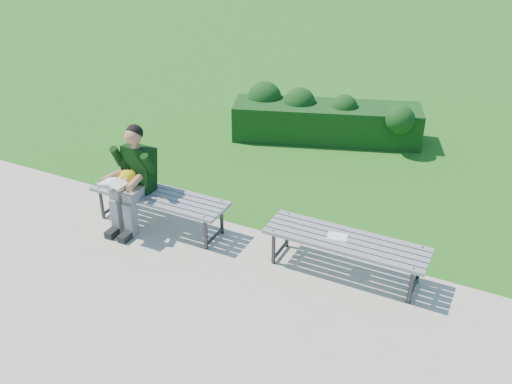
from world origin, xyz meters
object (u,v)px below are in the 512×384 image
(bench_left, at_px, (159,198))
(paper_sheet, at_px, (337,237))
(hedge, at_px, (322,117))
(seated_boy, at_px, (133,175))
(bench_right, at_px, (346,243))

(bench_left, distance_m, paper_sheet, 2.30)
(hedge, height_order, bench_left, hedge)
(seated_boy, relative_size, paper_sheet, 5.27)
(bench_right, bearing_deg, paper_sheet, -180.00)
(bench_left, relative_size, seated_boy, 1.37)
(paper_sheet, bearing_deg, seated_boy, -175.93)
(seated_boy, bearing_deg, hedge, 73.28)
(bench_left, relative_size, paper_sheet, 7.22)
(hedge, bearing_deg, bench_left, -102.63)
(seated_boy, distance_m, paper_sheet, 2.62)
(bench_left, bearing_deg, paper_sheet, 2.33)
(bench_right, xyz_separation_m, seated_boy, (-2.70, -0.19, 0.30))
(bench_left, xyz_separation_m, bench_right, (2.40, 0.09, 0.00))
(bench_right, relative_size, paper_sheet, 7.22)
(hedge, relative_size, paper_sheet, 12.79)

